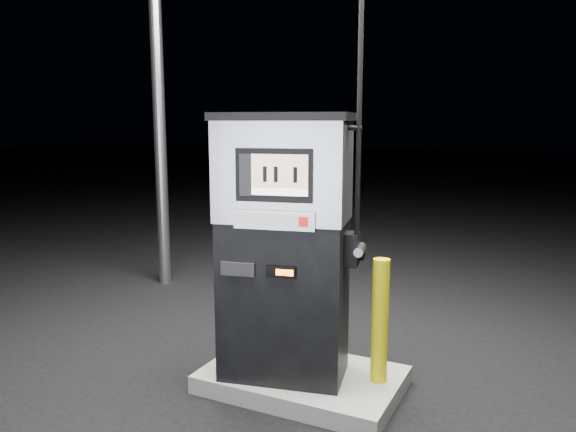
% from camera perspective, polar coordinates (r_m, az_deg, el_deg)
% --- Properties ---
extents(ground, '(80.00, 80.00, 0.00)m').
position_cam_1_polar(ground, '(4.92, 1.47, -17.07)').
color(ground, black).
rests_on(ground, ground).
extents(pump_island, '(1.60, 1.00, 0.15)m').
position_cam_1_polar(pump_island, '(4.89, 1.47, -16.28)').
color(pump_island, slate).
rests_on(pump_island, ground).
extents(fuel_dispenser, '(1.22, 0.83, 4.40)m').
position_cam_1_polar(fuel_dispenser, '(4.46, -0.36, -2.94)').
color(fuel_dispenser, black).
rests_on(fuel_dispenser, pump_island).
extents(bollard_left, '(0.16, 0.16, 1.01)m').
position_cam_1_polar(bollard_left, '(4.88, -5.83, -9.01)').
color(bollard_left, '#D4CA0B').
rests_on(bollard_left, pump_island).
extents(bollard_right, '(0.14, 0.14, 1.00)m').
position_cam_1_polar(bollard_right, '(4.57, 9.33, -10.46)').
color(bollard_right, '#D4CA0B').
rests_on(bollard_right, pump_island).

